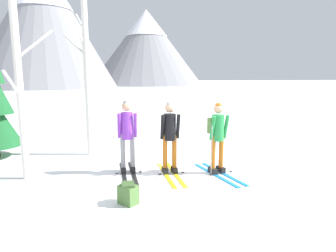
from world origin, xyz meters
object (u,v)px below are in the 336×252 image
object	(u,v)px
skier_in_purple	(127,134)
birch_tree_tall	(20,91)
birch_tree_slender	(86,70)
skier_in_green	(217,134)
backpack_on_snow_front	(128,194)
skier_in_black	(170,134)

from	to	relation	value
skier_in_purple	birch_tree_tall	xyz separation A→B (m)	(-2.21, 0.05, 1.00)
birch_tree_tall	birch_tree_slender	bearing A→B (deg)	56.56
skier_in_green	birch_tree_slender	xyz separation A→B (m)	(-3.00, 2.33, 1.50)
skier_in_green	backpack_on_snow_front	xyz separation A→B (m)	(-2.12, -1.27, -0.73)
skier_in_black	birch_tree_slender	size ratio (longest dim) A/B	0.37
birch_tree_tall	birch_tree_slender	size ratio (longest dim) A/B	0.80
birch_tree_tall	skier_in_purple	bearing A→B (deg)	-1.19
skier_in_black	skier_in_purple	bearing A→B (deg)	167.32
skier_in_purple	skier_in_green	bearing A→B (deg)	-11.91
skier_in_purple	skier_in_black	bearing A→B (deg)	-12.68
skier_in_black	backpack_on_snow_front	distance (m)	1.96
skier_in_green	birch_tree_tall	world-z (taller)	birch_tree_tall
skier_in_black	skier_in_green	world-z (taller)	skier_in_black
birch_tree_slender	backpack_on_snow_front	distance (m)	4.33
skier_in_black	skier_in_green	size ratio (longest dim) A/B	0.98
skier_in_green	birch_tree_tall	bearing A→B (deg)	173.64
skier_in_purple	skier_in_black	distance (m)	0.97
birch_tree_slender	backpack_on_snow_front	bearing A→B (deg)	-76.23
skier_in_black	birch_tree_slender	world-z (taller)	birch_tree_slender
skier_in_green	skier_in_black	bearing A→B (deg)	168.78
skier_in_purple	birch_tree_tall	world-z (taller)	birch_tree_tall
skier_in_purple	birch_tree_tall	size ratio (longest dim) A/B	0.47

